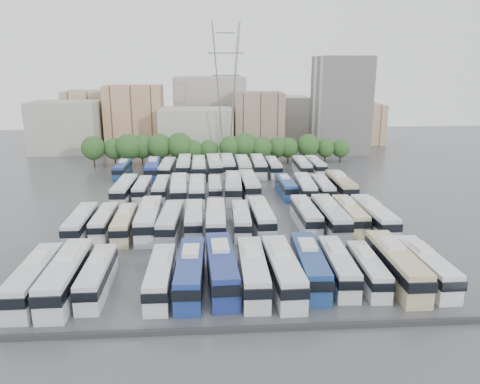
{
  "coord_description": "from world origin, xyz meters",
  "views": [
    {
      "loc": [
        -2.79,
        -71.04,
        23.79
      ],
      "look_at": [
        2.43,
        4.8,
        3.0
      ],
      "focal_mm": 35.0,
      "sensor_mm": 36.0,
      "label": 1
    }
  ],
  "objects": [
    {
      "name": "apartment_tower",
      "position": [
        34.0,
        58.0,
        13.0
      ],
      "size": [
        14.0,
        14.0,
        26.0
      ],
      "primitive_type": "cube",
      "color": "silver",
      "rests_on": "ground"
    },
    {
      "name": "bus_r1_s3",
      "position": [
        -11.61,
        -5.68,
        2.06
      ],
      "size": [
        3.13,
        13.44,
        4.2
      ],
      "rotation": [
        0.0,
        0.0,
        0.02
      ],
      "color": "silver",
      "rests_on": "ground"
    },
    {
      "name": "bus_r2_s10",
      "position": [
        11.57,
        12.82,
        1.71
      ],
      "size": [
        2.77,
        11.19,
        3.49
      ],
      "rotation": [
        0.0,
        0.0,
        0.03
      ],
      "color": "navy",
      "rests_on": "ground"
    },
    {
      "name": "bus_r2_s12",
      "position": [
        18.21,
        11.1,
        1.76
      ],
      "size": [
        2.89,
        11.5,
        3.58
      ],
      "rotation": [
        0.0,
        0.0,
        -0.04
      ],
      "color": "silver",
      "rests_on": "ground"
    },
    {
      "name": "bus_r0_s6",
      "position": [
        -1.58,
        -23.28,
        2.09
      ],
      "size": [
        3.57,
        13.66,
        4.25
      ],
      "rotation": [
        0.0,
        0.0,
        0.05
      ],
      "color": "navy",
      "rests_on": "ground"
    },
    {
      "name": "bus_r1_s6",
      "position": [
        -1.86,
        -6.47,
        1.95
      ],
      "size": [
        2.99,
        12.73,
        3.98
      ],
      "rotation": [
        0.0,
        0.0,
        -0.02
      ],
      "color": "silver",
      "rests_on": "ground"
    },
    {
      "name": "bus_r1_s0",
      "position": [
        -21.21,
        -6.23,
        1.82
      ],
      "size": [
        2.7,
        11.83,
        3.7
      ],
      "rotation": [
        0.0,
        0.0,
        0.01
      ],
      "color": "silver",
      "rests_on": "ground"
    },
    {
      "name": "bus_r2_s8",
      "position": [
        4.75,
        13.32,
        2.0
      ],
      "size": [
        3.17,
        13.03,
        4.07
      ],
      "rotation": [
        0.0,
        0.0,
        0.03
      ],
      "color": "silver",
      "rests_on": "ground"
    },
    {
      "name": "bus_r3_s6",
      "position": [
        -1.49,
        29.94,
        2.07
      ],
      "size": [
        3.49,
        13.57,
        4.22
      ],
      "rotation": [
        0.0,
        0.0,
        0.04
      ],
      "color": "silver",
      "rests_on": "ground"
    },
    {
      "name": "bus_r1_s8",
      "position": [
        4.91,
        -5.3,
        1.89
      ],
      "size": [
        3.05,
        12.36,
        3.86
      ],
      "rotation": [
        0.0,
        0.0,
        0.03
      ],
      "color": "silver",
      "rests_on": "ground"
    },
    {
      "name": "bus_r3_s0",
      "position": [
        -21.61,
        30.51,
        1.67
      ],
      "size": [
        2.66,
        10.9,
        3.4
      ],
      "rotation": [
        0.0,
        0.0,
        -0.03
      ],
      "color": "navy",
      "rests_on": "ground"
    },
    {
      "name": "bus_r1_s10",
      "position": [
        11.7,
        -4.88,
        1.88
      ],
      "size": [
        2.77,
        12.22,
        3.83
      ],
      "rotation": [
        0.0,
        0.0,
        0.01
      ],
      "color": "silver",
      "rests_on": "ground"
    },
    {
      "name": "bus_r3_s13",
      "position": [
        21.27,
        30.96,
        1.72
      ],
      "size": [
        2.82,
        11.24,
        3.5
      ],
      "rotation": [
        0.0,
        0.0,
        0.04
      ],
      "color": "silver",
      "rests_on": "ground"
    },
    {
      "name": "bus_r0_s9",
      "position": [
        8.36,
        -23.07,
        1.99
      ],
      "size": [
        3.38,
        13.02,
        4.05
      ],
      "rotation": [
        0.0,
        0.0,
        -0.04
      ],
      "color": "navy",
      "rests_on": "ground"
    },
    {
      "name": "bus_r3_s2",
      "position": [
        -14.85,
        29.06,
        1.96
      ],
      "size": [
        3.32,
        12.83,
        3.99
      ],
      "rotation": [
        0.0,
        0.0,
        0.04
      ],
      "color": "navy",
      "rests_on": "ground"
    },
    {
      "name": "bus_r3_s3",
      "position": [
        -11.74,
        29.4,
        1.84
      ],
      "size": [
        3.12,
        12.04,
        3.75
      ],
      "rotation": [
        0.0,
        0.0,
        -0.04
      ],
      "color": "silver",
      "rests_on": "ground"
    },
    {
      "name": "bus_r1_s5",
      "position": [
        -5.06,
        -5.38,
        1.79
      ],
      "size": [
        2.62,
        11.63,
        3.64
      ],
      "rotation": [
        0.0,
        0.0,
        0.01
      ],
      "color": "silver",
      "rests_on": "ground"
    },
    {
      "name": "bus_r3_s7",
      "position": [
        1.47,
        31.24,
        2.01
      ],
      "size": [
        2.96,
        13.06,
        4.09
      ],
      "rotation": [
        0.0,
        0.0,
        0.01
      ],
      "color": "silver",
      "rests_on": "ground"
    },
    {
      "name": "parapet",
      "position": [
        0.0,
        -33.0,
        0.25
      ],
      "size": [
        56.0,
        0.5,
        0.5
      ],
      "primitive_type": "cube",
      "color": "#2D2D30",
      "rests_on": "ground"
    },
    {
      "name": "bus_r3_s10",
      "position": [
        11.59,
        30.08,
        1.76
      ],
      "size": [
        2.55,
        11.43,
        3.58
      ],
      "rotation": [
        0.0,
        0.0,
        0.01
      ],
      "color": "silver",
      "rests_on": "ground"
    },
    {
      "name": "bus_r3_s9",
      "position": [
        8.32,
        30.68,
        1.96
      ],
      "size": [
        2.94,
        12.77,
        4.0
      ],
      "rotation": [
        0.0,
        0.0,
        -0.01
      ],
      "color": "silver",
      "rests_on": "ground"
    },
    {
      "name": "bus_r1_s7",
      "position": [
        1.86,
        -5.94,
        1.75
      ],
      "size": [
        2.72,
        11.39,
        3.56
      ],
      "rotation": [
        0.0,
        0.0,
        -0.02
      ],
      "color": "silver",
      "rests_on": "ground"
    },
    {
      "name": "bus_r2_s7",
      "position": [
        1.7,
        11.83,
        2.05
      ],
      "size": [
        3.53,
        13.42,
        4.17
      ],
      "rotation": [
        0.0,
        0.0,
        -0.05
      ],
      "color": "silver",
      "rests_on": "ground"
    },
    {
      "name": "bus_r0_s13",
      "position": [
        21.43,
        -24.06,
        1.86
      ],
      "size": [
        2.81,
        12.09,
        3.78
      ],
      "rotation": [
        0.0,
        0.0,
        0.02
      ],
      "color": "silver",
      "rests_on": "ground"
    },
    {
      "name": "bus_r0_s7",
      "position": [
        1.83,
        -24.19,
        1.98
      ],
      "size": [
        2.97,
        12.86,
        4.02
      ],
      "rotation": [
        0.0,
        0.0,
        -0.01
      ],
      "color": "silver",
      "rests_on": "ground"
    },
    {
      "name": "bus_r2_s1",
      "position": [
        -18.02,
        11.74,
        1.93
      ],
      "size": [
        3.14,
        12.62,
        3.94
      ],
      "rotation": [
        0.0,
        0.0,
        -0.03
      ],
      "color": "silver",
      "rests_on": "ground"
    },
    {
      "name": "bus_r1_s11",
      "position": [
        15.03,
        -6.44,
        2.06
      ],
      "size": [
        3.03,
        13.42,
        4.2
      ],
      "rotation": [
        0.0,
        0.0,
        0.01
      ],
      "color": "silver",
      "rests_on": "ground"
    },
    {
      "name": "city_buildings",
      "position": [
        -7.46,
        71.86,
        7.87
      ],
      "size": [
        102.0,
        35.0,
        20.0
      ],
      "color": "#9E998E",
      "rests_on": "ground"
    },
    {
      "name": "bus_r0_s0",
      "position": [
        -21.35,
        -24.55,
        1.97
      ],
      "size": [
        2.91,
        12.81,
        4.01
      ],
      "rotation": [
        0.0,
        0.0,
        0.01
      ],
      "color": "silver",
      "rests_on": "ground"
    },
    {
      "name": "bus_r0_s2",
      "position": [
        -14.99,
        -23.87,
        1.78
      ],
      "size": [
        2.67,
        11.57,
        3.62
      ],
      "rotation": [
        0.0,
        0.0,
        0.01
      ],
      "color": "silver",
      "rests_on": "ground"
    },
    {
      "name": "bus_r2_s13",
      "position": [
        21.61,
        11.35,
        2.04
      ],
      "size": [
        3.0,
        13.28,
        4.16
      ],
      "rotation": [
        0.0,
        0.0,
        -0.01
      ],
      "color": "tan",
      "rests_on": "ground"
    },
    {
      "name": "bus_r1_s4",
      "position": [
        -8.44,
        -6.67,
        1.89
      ],
      "size": [
        3.31,
        12.4,
        3.85
      ],
      "rotation": [
        0.0,
        0.0,
        -0.05
      ],
      "color": "silver",
      "rests_on": "ground"
    },
    {
      "name": "bus_r1_s12",
      "position": [
        18.36,
        -5.2,
        1.87
      ],
      "size": [
        2.73,
        12.17,
        3.81
      ],
      "rotation": [
        0.0,
        0.0,
        -0.01
      ],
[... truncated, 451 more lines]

